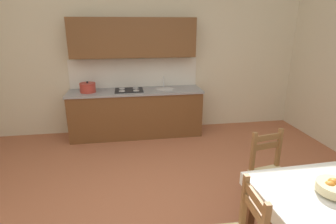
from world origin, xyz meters
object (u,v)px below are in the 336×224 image
Objects in this scene: kitchen_cabinetry at (135,92)px; dining_chair_kitchen_side at (272,174)px; fruit_bowl at (335,187)px; dining_table at (336,209)px.

kitchen_cabinetry reaches higher than dining_chair_kitchen_side.
fruit_bowl is at bearing -87.10° from dining_chair_kitchen_side.
dining_chair_kitchen_side is (1.43, -2.52, -0.41)m from kitchen_cabinetry.
dining_chair_kitchen_side is at bearing 94.33° from dining_table.
fruit_bowl is (0.04, -0.83, 0.37)m from dining_chair_kitchen_side.
kitchen_cabinetry is at bearing 113.90° from dining_table.
dining_chair_kitchen_side is at bearing 92.90° from fruit_bowl.
kitchen_cabinetry is at bearing 119.62° from dining_chair_kitchen_side.
fruit_bowl reaches higher than dining_table.
kitchen_cabinetry is 2.69× the size of dining_chair_kitchen_side.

